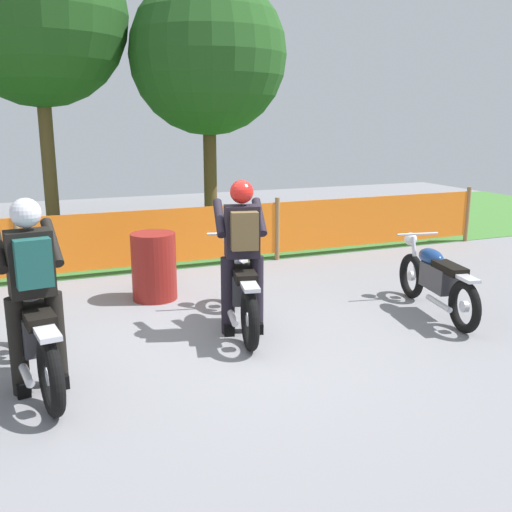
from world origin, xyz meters
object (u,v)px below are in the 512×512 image
object	(u,v)px
rider_third	(32,285)
motorcycle_third	(32,329)
motorcycle_trailing	(436,279)
rider_lead	(242,249)
motorcycle_lead	(239,286)
oil_drum	(154,266)

from	to	relation	value
rider_third	motorcycle_third	bearing A→B (deg)	0.51
motorcycle_trailing	motorcycle_third	xyz separation A→B (m)	(-4.56, -0.14, 0.05)
motorcycle_trailing	rider_lead	bearing A→B (deg)	94.59
motorcycle_lead	rider_third	xyz separation A→B (m)	(-2.18, -0.85, 0.48)
rider_lead	rider_third	xyz separation A→B (m)	(-2.13, -0.63, 0.00)
rider_third	oil_drum	size ratio (longest dim) A/B	1.92
rider_lead	oil_drum	xyz separation A→B (m)	(-0.63, 1.58, -0.51)
motorcycle_trailing	oil_drum	xyz separation A→B (m)	(-3.03, 1.85, 0.01)
motorcycle_lead	oil_drum	world-z (taller)	motorcycle_lead
motorcycle_lead	motorcycle_trailing	world-z (taller)	motorcycle_lead
motorcycle_trailing	oil_drum	bearing A→B (deg)	69.53
motorcycle_lead	rider_lead	distance (m)	0.53
rider_lead	oil_drum	bearing A→B (deg)	34.00
motorcycle_trailing	motorcycle_lead	bearing A→B (deg)	89.26
rider_third	oil_drum	distance (m)	2.72
motorcycle_trailing	rider_third	xyz separation A→B (m)	(-4.53, -0.36, 0.52)
motorcycle_third	motorcycle_lead	bearing A→B (deg)	-82.16
motorcycle_lead	motorcycle_trailing	size ratio (longest dim) A/B	1.09
motorcycle_third	rider_third	bearing A→B (deg)	-179.49
motorcycle_lead	rider_third	size ratio (longest dim) A/B	1.21
motorcycle_lead	rider_third	distance (m)	2.38
rider_third	oil_drum	world-z (taller)	rider_third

